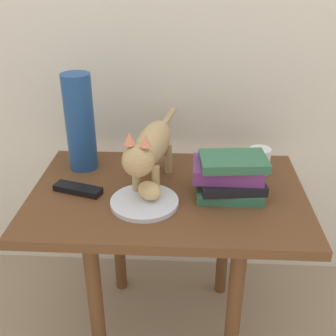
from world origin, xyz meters
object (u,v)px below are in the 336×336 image
at_px(cat, 150,147).
at_px(plate, 145,202).
at_px(green_vase, 80,123).
at_px(side_table, 168,214).
at_px(candle_jar, 259,162).
at_px(bread_roll, 149,191).
at_px(book_stack, 230,176).
at_px(tv_remote, 78,189).

bearing_deg(cat, plate, -95.32).
bearing_deg(green_vase, side_table, -26.91).
relative_size(green_vase, candle_jar, 3.76).
bearing_deg(candle_jar, cat, -162.23).
bearing_deg(plate, bread_roll, 41.77).
height_order(book_stack, tv_remote, book_stack).
height_order(candle_jar, tv_remote, candle_jar).
relative_size(cat, green_vase, 1.48).
relative_size(plate, candle_jar, 2.33).
bearing_deg(side_table, candle_jar, 25.58).
bearing_deg(plate, candle_jar, 31.38).
relative_size(bread_roll, book_stack, 0.37).
distance_m(plate, tv_remote, 0.22).
height_order(plate, candle_jar, candle_jar).
xyz_separation_m(side_table, candle_jar, (0.29, 0.14, 0.12)).
bearing_deg(side_table, book_stack, -3.29).
bearing_deg(green_vase, candle_jar, -0.88).
xyz_separation_m(cat, candle_jar, (0.35, 0.11, -0.09)).
xyz_separation_m(cat, tv_remote, (-0.22, -0.05, -0.12)).
bearing_deg(book_stack, tv_remote, -178.89).
bearing_deg(tv_remote, cat, 29.51).
height_order(plate, tv_remote, tv_remote).
xyz_separation_m(side_table, bread_roll, (-0.05, -0.07, 0.12)).
relative_size(cat, tv_remote, 3.16).
relative_size(side_table, green_vase, 2.61).
height_order(plate, book_stack, book_stack).
bearing_deg(green_vase, plate, -44.63).
distance_m(cat, green_vase, 0.27).
relative_size(plate, cat, 0.42).
bearing_deg(plate, book_stack, 15.12).
bearing_deg(book_stack, candle_jar, 54.14).
distance_m(side_table, tv_remote, 0.29).
bearing_deg(side_table, tv_remote, -175.94).
xyz_separation_m(bread_roll, cat, (-0.00, 0.09, 0.09)).
height_order(green_vase, tv_remote, green_vase).
bearing_deg(book_stack, green_vase, 161.51).
bearing_deg(bread_roll, green_vase, 138.65).
relative_size(plate, tv_remote, 1.32).
bearing_deg(tv_remote, side_table, 21.15).
xyz_separation_m(candle_jar, tv_remote, (-0.57, -0.16, -0.03)).
relative_size(side_table, plate, 4.22).
xyz_separation_m(green_vase, tv_remote, (0.02, -0.17, -0.15)).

